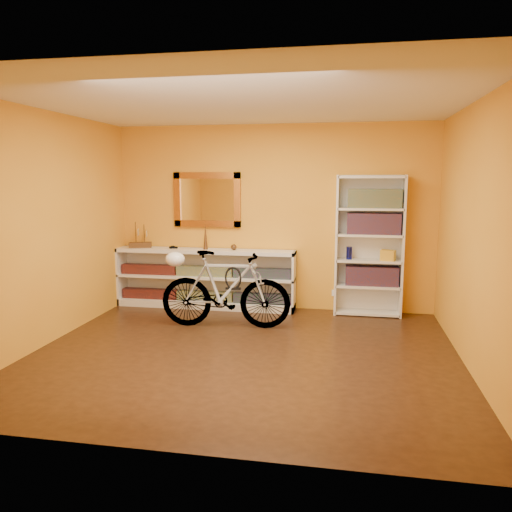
% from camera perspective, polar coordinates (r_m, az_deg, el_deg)
% --- Properties ---
extents(floor, '(4.50, 4.00, 0.01)m').
position_cam_1_polar(floor, '(5.45, -1.36, -11.10)').
color(floor, black).
rests_on(floor, ground).
extents(ceiling, '(4.50, 4.00, 0.01)m').
position_cam_1_polar(ceiling, '(5.18, -1.47, 17.18)').
color(ceiling, silver).
rests_on(ceiling, ground).
extents(back_wall, '(4.50, 0.01, 2.60)m').
position_cam_1_polar(back_wall, '(7.12, 1.91, 4.37)').
color(back_wall, orange).
rests_on(back_wall, ground).
extents(left_wall, '(0.01, 4.00, 2.60)m').
position_cam_1_polar(left_wall, '(6.03, -22.90, 2.88)').
color(left_wall, orange).
rests_on(left_wall, ground).
extents(right_wall, '(0.01, 4.00, 2.60)m').
position_cam_1_polar(right_wall, '(5.18, 23.79, 1.96)').
color(right_wall, orange).
rests_on(right_wall, ground).
extents(gilt_mirror, '(0.98, 0.06, 0.78)m').
position_cam_1_polar(gilt_mirror, '(7.27, -5.60, 6.40)').
color(gilt_mirror, '#92541A').
rests_on(gilt_mirror, back_wall).
extents(wall_socket, '(0.09, 0.02, 0.09)m').
position_cam_1_polar(wall_socket, '(7.18, 8.98, -4.18)').
color(wall_socket, silver).
rests_on(wall_socket, back_wall).
extents(console_unit, '(2.60, 0.35, 0.85)m').
position_cam_1_polar(console_unit, '(7.26, -5.81, -2.56)').
color(console_unit, silver).
rests_on(console_unit, floor).
extents(cd_row_lower, '(2.50, 0.13, 0.14)m').
position_cam_1_polar(cd_row_lower, '(7.30, -5.82, -4.55)').
color(cd_row_lower, black).
rests_on(cd_row_lower, console_unit).
extents(cd_row_upper, '(2.50, 0.13, 0.14)m').
position_cam_1_polar(cd_row_upper, '(7.22, -5.87, -1.73)').
color(cd_row_upper, navy).
rests_on(cd_row_upper, console_unit).
extents(model_ship, '(0.34, 0.22, 0.38)m').
position_cam_1_polar(model_ship, '(7.50, -13.08, 2.37)').
color(model_ship, '#442913').
rests_on(model_ship, console_unit).
extents(toy_car, '(0.00, 0.00, 0.00)m').
position_cam_1_polar(toy_car, '(7.33, -9.38, 0.86)').
color(toy_car, black).
rests_on(toy_car, console_unit).
extents(bronze_ornament, '(0.06, 0.06, 0.38)m').
position_cam_1_polar(bronze_ornament, '(7.16, -5.78, 2.25)').
color(bronze_ornament, '#52341C').
rests_on(bronze_ornament, console_unit).
extents(decorative_orb, '(0.08, 0.08, 0.08)m').
position_cam_1_polar(decorative_orb, '(7.08, -2.55, 1.01)').
color(decorative_orb, '#52341C').
rests_on(decorative_orb, console_unit).
extents(bookcase, '(0.90, 0.30, 1.90)m').
position_cam_1_polar(bookcase, '(6.92, 12.75, 1.11)').
color(bookcase, silver).
rests_on(bookcase, floor).
extents(book_row_a, '(0.70, 0.22, 0.26)m').
position_cam_1_polar(book_row_a, '(6.99, 13.05, -2.19)').
color(book_row_a, maroon).
rests_on(book_row_a, bookcase).
extents(book_row_b, '(0.70, 0.22, 0.28)m').
position_cam_1_polar(book_row_b, '(6.89, 13.25, 3.62)').
color(book_row_b, maroon).
rests_on(book_row_b, bookcase).
extents(book_row_c, '(0.70, 0.22, 0.25)m').
position_cam_1_polar(book_row_c, '(6.87, 13.35, 6.40)').
color(book_row_c, '#1B5661').
rests_on(book_row_c, bookcase).
extents(travel_mug, '(0.08, 0.08, 0.17)m').
position_cam_1_polar(travel_mug, '(6.91, 10.56, 0.34)').
color(travel_mug, navy).
rests_on(travel_mug, bookcase).
extents(red_tin, '(0.19, 0.19, 0.19)m').
position_cam_1_polar(red_tin, '(6.89, 11.24, 6.23)').
color(red_tin, maroon).
rests_on(red_tin, bookcase).
extents(yellow_bag, '(0.21, 0.18, 0.14)m').
position_cam_1_polar(yellow_bag, '(6.91, 14.80, 0.08)').
color(yellow_bag, gold).
rests_on(yellow_bag, bookcase).
extents(bicycle, '(0.55, 1.68, 0.97)m').
position_cam_1_polar(bicycle, '(6.25, -3.50, -3.81)').
color(bicycle, silver).
rests_on(bicycle, floor).
extents(helmet, '(0.24, 0.23, 0.18)m').
position_cam_1_polar(helmet, '(6.31, -9.20, -0.36)').
color(helmet, white).
rests_on(helmet, bicycle).
extents(u_lock, '(0.21, 0.02, 0.21)m').
position_cam_1_polar(u_lock, '(6.20, -2.62, -2.52)').
color(u_lock, black).
rests_on(u_lock, bicycle).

